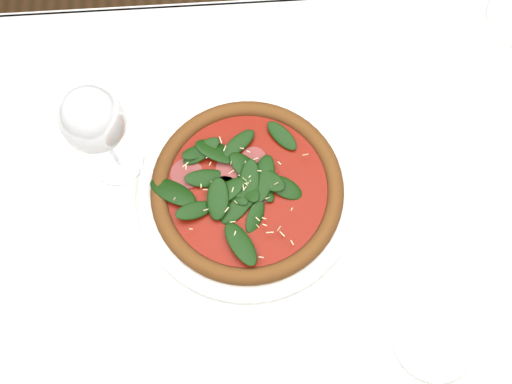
{
  "coord_description": "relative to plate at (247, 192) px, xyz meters",
  "views": [
    {
      "loc": [
        0.01,
        -0.27,
        1.63
      ],
      "look_at": [
        0.03,
        0.02,
        0.77
      ],
      "focal_mm": 40.0,
      "sensor_mm": 36.0,
      "label": 1
    }
  ],
  "objects": [
    {
      "name": "saucer_near",
      "position": [
        0.26,
        -0.25,
        -0.0
      ],
      "size": [
        0.12,
        0.12,
        0.01
      ],
      "color": "white",
      "rests_on": "dining_table"
    },
    {
      "name": "ground",
      "position": [
        -0.01,
        -0.03,
        -0.76
      ],
      "size": [
        6.0,
        6.0,
        0.0
      ],
      "primitive_type": "plane",
      "color": "brown",
      "rests_on": "ground"
    },
    {
      "name": "plate",
      "position": [
        0.0,
        0.0,
        0.0
      ],
      "size": [
        0.36,
        0.36,
        0.02
      ],
      "color": "white",
      "rests_on": "dining_table"
    },
    {
      "name": "dining_table",
      "position": [
        -0.01,
        -0.03,
        -0.11
      ],
      "size": [
        1.21,
        0.81,
        0.75
      ],
      "color": "silver",
      "rests_on": "ground"
    },
    {
      "name": "pizza",
      "position": [
        0.0,
        -0.0,
        0.02
      ],
      "size": [
        0.37,
        0.37,
        0.04
      ],
      "rotation": [
        0.0,
        0.0,
        -0.24
      ],
      "color": "brown",
      "rests_on": "plate"
    },
    {
      "name": "wine_glass",
      "position": [
        -0.21,
        0.07,
        0.15
      ],
      "size": [
        0.09,
        0.09,
        0.22
      ],
      "color": "white",
      "rests_on": "dining_table"
    }
  ]
}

